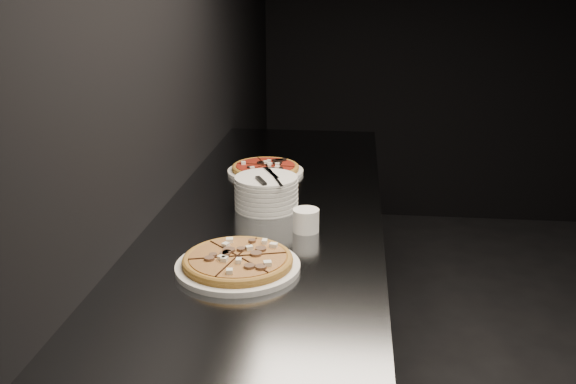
# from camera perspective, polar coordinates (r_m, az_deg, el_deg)

# --- Properties ---
(wall_left) EXTENTS (0.02, 5.00, 2.80)m
(wall_left) POSITION_cam_1_polar(r_m,az_deg,el_deg) (2.12, -11.80, 10.95)
(wall_left) COLOR black
(wall_left) RESTS_ON floor
(counter) EXTENTS (0.74, 2.44, 0.92)m
(counter) POSITION_cam_1_polar(r_m,az_deg,el_deg) (2.35, -1.46, -12.27)
(counter) COLOR slate
(counter) RESTS_ON floor
(pizza_mushroom) EXTENTS (0.37, 0.37, 0.04)m
(pizza_mushroom) POSITION_cam_1_polar(r_m,az_deg,el_deg) (1.73, -4.49, -6.23)
(pizza_mushroom) COLOR white
(pizza_mushroom) RESTS_ON counter
(pizza_tomato) EXTENTS (0.30, 0.30, 0.04)m
(pizza_tomato) POSITION_cam_1_polar(r_m,az_deg,el_deg) (2.57, -2.01, 2.08)
(pizza_tomato) COLOR white
(pizza_tomato) RESTS_ON counter
(plate_stack) EXTENTS (0.21, 0.21, 0.11)m
(plate_stack) POSITION_cam_1_polar(r_m,az_deg,el_deg) (2.17, -1.94, -0.04)
(plate_stack) COLOR white
(plate_stack) RESTS_ON counter
(cutlery) EXTENTS (0.08, 0.22, 0.01)m
(cutlery) POSITION_cam_1_polar(r_m,az_deg,el_deg) (2.13, -1.80, 1.30)
(cutlery) COLOR silver
(cutlery) RESTS_ON plate_stack
(ramekin) EXTENTS (0.08, 0.08, 0.07)m
(ramekin) POSITION_cam_1_polar(r_m,az_deg,el_deg) (1.98, 1.60, -2.47)
(ramekin) COLOR white
(ramekin) RESTS_ON counter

